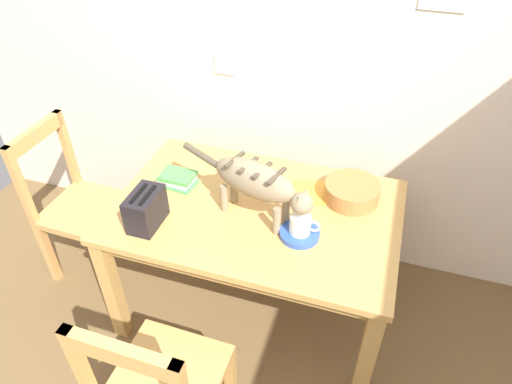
{
  "coord_description": "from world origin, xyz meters",
  "views": [
    {
      "loc": [
        0.51,
        -0.14,
        2.16
      ],
      "look_at": [
        0.0,
        1.46,
        0.83
      ],
      "focal_mm": 32.25,
      "sensor_mm": 36.0,
      "label": 1
    }
  ],
  "objects_px": {
    "coffee_mug": "(301,224)",
    "toaster": "(146,209)",
    "cat": "(258,182)",
    "book_stack": "(178,179)",
    "wicker_basket": "(352,192)",
    "saucer_bowl": "(300,234)",
    "dining_table": "(256,221)",
    "magazine": "(321,193)",
    "wooden_chair_far": "(79,206)"
  },
  "relations": [
    {
      "from": "coffee_mug",
      "to": "toaster",
      "type": "height_order",
      "value": "toaster"
    },
    {
      "from": "cat",
      "to": "book_stack",
      "type": "xyz_separation_m",
      "value": [
        -0.47,
        0.13,
        -0.18
      ]
    },
    {
      "from": "book_stack",
      "to": "wicker_basket",
      "type": "relative_size",
      "value": 0.75
    },
    {
      "from": "cat",
      "to": "saucer_bowl",
      "type": "height_order",
      "value": "cat"
    },
    {
      "from": "book_stack",
      "to": "toaster",
      "type": "relative_size",
      "value": 1.01
    },
    {
      "from": "coffee_mug",
      "to": "toaster",
      "type": "bearing_deg",
      "value": -169.13
    },
    {
      "from": "saucer_bowl",
      "to": "toaster",
      "type": "xyz_separation_m",
      "value": [
        -0.68,
        -0.13,
        0.07
      ]
    },
    {
      "from": "coffee_mug",
      "to": "book_stack",
      "type": "distance_m",
      "value": 0.72
    },
    {
      "from": "cat",
      "to": "wicker_basket",
      "type": "height_order",
      "value": "cat"
    },
    {
      "from": "wicker_basket",
      "to": "toaster",
      "type": "distance_m",
      "value": 0.98
    },
    {
      "from": "coffee_mug",
      "to": "wicker_basket",
      "type": "relative_size",
      "value": 0.51
    },
    {
      "from": "dining_table",
      "to": "cat",
      "type": "height_order",
      "value": "cat"
    },
    {
      "from": "dining_table",
      "to": "magazine",
      "type": "height_order",
      "value": "magazine"
    },
    {
      "from": "coffee_mug",
      "to": "wicker_basket",
      "type": "distance_m",
      "value": 0.37
    },
    {
      "from": "magazine",
      "to": "wooden_chair_far",
      "type": "height_order",
      "value": "wooden_chair_far"
    },
    {
      "from": "cat",
      "to": "wicker_basket",
      "type": "xyz_separation_m",
      "value": [
        0.4,
        0.27,
        -0.16
      ]
    },
    {
      "from": "saucer_bowl",
      "to": "magazine",
      "type": "height_order",
      "value": "saucer_bowl"
    },
    {
      "from": "wicker_basket",
      "to": "cat",
      "type": "bearing_deg",
      "value": -145.87
    },
    {
      "from": "wicker_basket",
      "to": "magazine",
      "type": "bearing_deg",
      "value": 179.89
    },
    {
      "from": "coffee_mug",
      "to": "wooden_chair_far",
      "type": "relative_size",
      "value": 0.15
    },
    {
      "from": "dining_table",
      "to": "cat",
      "type": "xyz_separation_m",
      "value": [
        0.03,
        -0.06,
        0.29
      ]
    },
    {
      "from": "book_stack",
      "to": "wooden_chair_far",
      "type": "relative_size",
      "value": 0.21
    },
    {
      "from": "wicker_basket",
      "to": "wooden_chair_far",
      "type": "relative_size",
      "value": 0.28
    },
    {
      "from": "magazine",
      "to": "toaster",
      "type": "relative_size",
      "value": 1.35
    },
    {
      "from": "book_stack",
      "to": "wooden_chair_far",
      "type": "bearing_deg",
      "value": -173.66
    },
    {
      "from": "dining_table",
      "to": "book_stack",
      "type": "distance_m",
      "value": 0.46
    },
    {
      "from": "saucer_bowl",
      "to": "wicker_basket",
      "type": "height_order",
      "value": "wicker_basket"
    },
    {
      "from": "cat",
      "to": "dining_table",
      "type": "bearing_deg",
      "value": -140.44
    },
    {
      "from": "saucer_bowl",
      "to": "toaster",
      "type": "bearing_deg",
      "value": -169.08
    },
    {
      "from": "dining_table",
      "to": "magazine",
      "type": "xyz_separation_m",
      "value": [
        0.27,
        0.21,
        0.09
      ]
    },
    {
      "from": "cat",
      "to": "toaster",
      "type": "height_order",
      "value": "cat"
    },
    {
      "from": "wicker_basket",
      "to": "toaster",
      "type": "height_order",
      "value": "toaster"
    },
    {
      "from": "magazine",
      "to": "coffee_mug",
      "type": "bearing_deg",
      "value": -107.83
    },
    {
      "from": "dining_table",
      "to": "coffee_mug",
      "type": "height_order",
      "value": "coffee_mug"
    },
    {
      "from": "book_stack",
      "to": "wooden_chair_far",
      "type": "distance_m",
      "value": 0.69
    },
    {
      "from": "cat",
      "to": "wicker_basket",
      "type": "bearing_deg",
      "value": 139.98
    },
    {
      "from": "magazine",
      "to": "book_stack",
      "type": "xyz_separation_m",
      "value": [
        -0.72,
        -0.14,
        0.02
      ]
    },
    {
      "from": "book_stack",
      "to": "wicker_basket",
      "type": "distance_m",
      "value": 0.88
    },
    {
      "from": "book_stack",
      "to": "wooden_chair_far",
      "type": "xyz_separation_m",
      "value": [
        -0.62,
        -0.07,
        -0.29
      ]
    },
    {
      "from": "cat",
      "to": "book_stack",
      "type": "relative_size",
      "value": 3.32
    },
    {
      "from": "magazine",
      "to": "book_stack",
      "type": "bearing_deg",
      "value": 177.72
    },
    {
      "from": "toaster",
      "to": "cat",
      "type": "bearing_deg",
      "value": 22.51
    },
    {
      "from": "cat",
      "to": "saucer_bowl",
      "type": "distance_m",
      "value": 0.3
    },
    {
      "from": "cat",
      "to": "magazine",
      "type": "distance_m",
      "value": 0.42
    },
    {
      "from": "magazine",
      "to": "wooden_chair_far",
      "type": "bearing_deg",
      "value": 175.61
    },
    {
      "from": "coffee_mug",
      "to": "wicker_basket",
      "type": "bearing_deg",
      "value": 61.91
    },
    {
      "from": "dining_table",
      "to": "wooden_chair_far",
      "type": "distance_m",
      "value": 1.08
    },
    {
      "from": "dining_table",
      "to": "saucer_bowl",
      "type": "height_order",
      "value": "saucer_bowl"
    },
    {
      "from": "magazine",
      "to": "wooden_chair_far",
      "type": "distance_m",
      "value": 1.38
    },
    {
      "from": "saucer_bowl",
      "to": "wicker_basket",
      "type": "bearing_deg",
      "value": 61.48
    }
  ]
}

